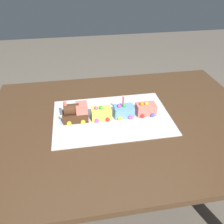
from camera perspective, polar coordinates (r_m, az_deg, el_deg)
name	(u,v)px	position (r m, az deg, el deg)	size (l,w,h in m)	color
ground_plane	(121,204)	(1.72, 2.18, -21.98)	(8.00, 8.00, 0.00)	#6B6054
dining_table	(123,135)	(1.24, 2.82, -5.80)	(1.40, 1.00, 0.74)	#4C331E
cake_board	(112,117)	(1.19, 0.00, -1.27)	(0.60, 0.40, 0.00)	silver
cake_locomotive	(75,113)	(1.15, -9.11, -0.17)	(0.14, 0.08, 0.12)	#472816
cake_car_gondola_lemon	(101,113)	(1.16, -2.72, -0.30)	(0.10, 0.08, 0.07)	#F4E04C
cake_car_flatbed_sky_blue	(124,111)	(1.18, 2.96, 0.25)	(0.10, 0.08, 0.07)	#669EEA
cake_car_tanker_coral	(146,109)	(1.21, 8.44, 0.77)	(0.10, 0.08, 0.07)	#F27260
birthday_candle	(123,100)	(1.14, 2.83, 3.12)	(0.01, 0.01, 0.06)	#F24C59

